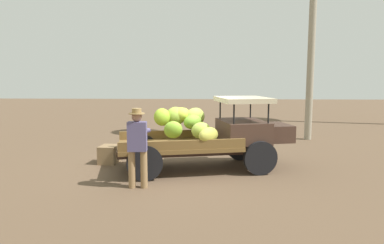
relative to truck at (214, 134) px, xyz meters
The scene contains 4 objects.
ground_plane 1.24m from the truck, 167.99° to the right, with size 60.00×60.00×0.00m, color brown.
truck is the anchor object (origin of this frame).
farmer 2.41m from the truck, 133.67° to the right, with size 0.53×0.47×1.72m.
wooden_crate 3.01m from the truck, behind, with size 0.57×0.47×0.49m, color olive.
Camera 1 is at (0.66, -8.83, 2.37)m, focal length 32.65 mm.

